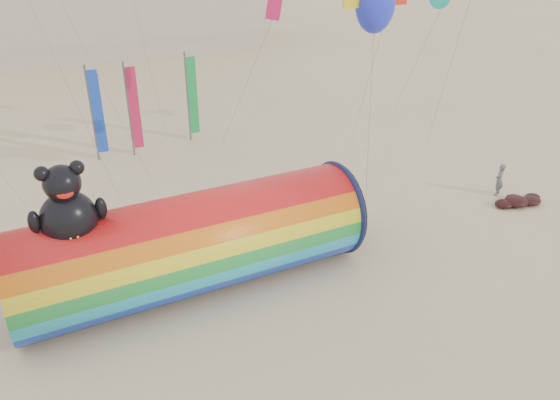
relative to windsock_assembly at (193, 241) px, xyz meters
name	(u,v)px	position (x,y,z in m)	size (l,w,h in m)	color
ground	(287,278)	(3.05, -1.09, -1.83)	(160.00, 160.00, 0.00)	#CCB58C
windsock_assembly	(193,241)	(0.00, 0.00, 0.00)	(11.97, 3.64, 5.52)	red
kite_handler	(499,180)	(15.20, 0.41, -1.04)	(0.57, 0.38, 1.58)	#575C5F
fabric_bundle	(519,201)	(15.31, -0.78, -1.66)	(2.62, 1.35, 0.41)	#380A0A
festival_banners	(142,106)	(1.91, 13.79, 0.81)	(6.15, 0.98, 5.20)	#59595E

